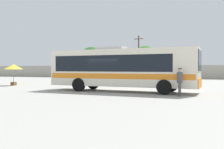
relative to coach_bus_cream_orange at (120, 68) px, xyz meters
The scene contains 10 objects.
ground_plane 9.94m from the coach_bus_cream_orange, 95.91° to the left, with size 300.00×300.00×0.00m, color #A3A099.
perimeter_wall 26.89m from the coach_bus_cream_orange, 92.15° to the left, with size 80.00×0.30×2.34m, color #9E998C.
coach_bus_cream_orange is the anchor object (origin of this frame).
attendant_by_bus_door 5.16m from the coach_bus_cream_orange, 23.31° to the right, with size 0.37×0.37×1.81m.
vendor_umbrella_near_gate_yellow 13.14m from the coach_bus_cream_orange, 167.11° to the left, with size 1.91×1.91×2.22m.
parked_car_leftmost_maroon 26.88m from the coach_bus_cream_orange, 121.30° to the left, with size 4.51×2.23×1.45m.
parked_car_second_red 25.29m from the coach_bus_cream_orange, 109.82° to the left, with size 4.53×2.18×1.48m.
utility_pole_near 29.13m from the coach_bus_cream_orange, 101.54° to the left, with size 1.80×0.41×7.92m.
roadside_tree_left 32.94m from the coach_bus_cream_orange, 118.44° to the left, with size 4.36×4.36×6.14m.
roadside_tree_midleft 32.39m from the coach_bus_cream_orange, 99.37° to the left, with size 4.36×4.36×6.30m.
Camera 1 is at (7.36, -18.96, 1.80)m, focal length 41.90 mm.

